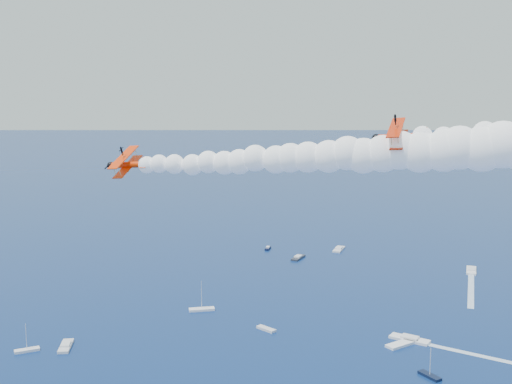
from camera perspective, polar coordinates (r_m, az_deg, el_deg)
The scene contains 5 objects.
biplane_lead at distance 92.48m, azimuth 12.54°, elevation 4.69°, with size 7.73×8.67×5.22m, color red, non-canonical shape.
biplane_trail at distance 104.42m, azimuth -11.06°, elevation 2.35°, with size 7.32×8.21×4.95m, color #FC3505, non-canonical shape.
smoke_trail_trail at distance 92.82m, azimuth 7.82°, elevation 3.21°, with size 65.21×29.51×12.29m, color white, non-canonical shape.
spectator_boats at distance 193.22m, azimuth 17.47°, elevation -11.88°, with size 212.53×160.61×0.70m.
boat_wakes at distance 207.69m, azimuth 19.35°, elevation -10.56°, with size 53.84×71.94×0.04m.
Camera 1 is at (57.03, -46.80, 68.97)m, focal length 45.75 mm.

